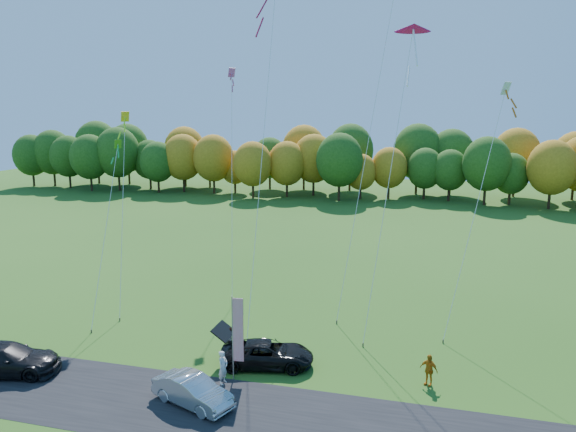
% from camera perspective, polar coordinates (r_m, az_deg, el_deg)
% --- Properties ---
extents(ground, '(160.00, 160.00, 0.00)m').
position_cam_1_polar(ground, '(29.68, -3.16, -15.61)').
color(ground, '#254F15').
extents(asphalt_strip, '(90.00, 6.00, 0.01)m').
position_cam_1_polar(asphalt_strip, '(26.38, -6.05, -19.32)').
color(asphalt_strip, black).
rests_on(asphalt_strip, ground).
extents(tree_line, '(116.00, 12.00, 10.00)m').
position_cam_1_polar(tree_line, '(81.67, 9.06, 1.59)').
color(tree_line, '#1E4711').
rests_on(tree_line, ground).
extents(black_suv, '(5.18, 3.19, 1.34)m').
position_cam_1_polar(black_suv, '(30.06, -2.13, -13.82)').
color(black_suv, black).
rests_on(black_suv, ground).
extents(silver_sedan, '(4.28, 2.74, 1.33)m').
position_cam_1_polar(silver_sedan, '(26.94, -9.66, -17.12)').
color(silver_sedan, '#B3B4B8').
rests_on(silver_sedan, ground).
extents(dark_truck_a, '(5.74, 3.41, 1.56)m').
position_cam_1_polar(dark_truck_a, '(32.55, -26.75, -12.84)').
color(dark_truck_a, black).
rests_on(dark_truck_a, ground).
extents(person_tailgate_a, '(0.51, 0.68, 1.68)m').
position_cam_1_polar(person_tailgate_a, '(28.45, -6.62, -15.03)').
color(person_tailgate_a, silver).
rests_on(person_tailgate_a, ground).
extents(person_tailgate_b, '(0.62, 0.79, 1.61)m').
position_cam_1_polar(person_tailgate_b, '(31.24, -5.80, -12.60)').
color(person_tailgate_b, gray).
rests_on(person_tailgate_b, ground).
extents(person_east, '(1.00, 0.73, 1.57)m').
position_cam_1_polar(person_east, '(28.99, 14.11, -14.91)').
color(person_east, '#BA6A11').
rests_on(person_east, ground).
extents(feather_flag, '(0.57, 0.14, 4.33)m').
position_cam_1_polar(feather_flag, '(28.01, -5.22, -11.36)').
color(feather_flag, '#999999').
rests_on(feather_flag, ground).
extents(kite_delta_blue, '(3.04, 12.11, 23.38)m').
position_cam_1_polar(kite_delta_blue, '(35.75, -2.49, 8.47)').
color(kite_delta_blue, '#4C3F33').
rests_on(kite_delta_blue, ground).
extents(kite_parafoil_orange, '(5.67, 11.77, 33.40)m').
position_cam_1_polar(kite_parafoil_orange, '(38.57, 9.65, 15.69)').
color(kite_parafoil_orange, '#4C3F33').
rests_on(kite_parafoil_orange, ground).
extents(kite_delta_red, '(2.84, 8.66, 19.42)m').
position_cam_1_polar(kite_delta_red, '(34.08, 10.43, 4.79)').
color(kite_delta_red, '#4C3F33').
rests_on(kite_delta_red, ground).
extents(kite_diamond_yellow, '(2.86, 6.25, 13.32)m').
position_cam_1_polar(kite_diamond_yellow, '(38.73, -16.47, 0.40)').
color(kite_diamond_yellow, '#4C3F33').
rests_on(kite_diamond_yellow, ground).
extents(kite_diamond_green, '(2.03, 6.97, 11.41)m').
position_cam_1_polar(kite_diamond_green, '(37.60, -18.05, -1.41)').
color(kite_diamond_green, '#4C3F33').
rests_on(kite_diamond_green, ground).
extents(kite_diamond_white, '(3.60, 6.07, 15.15)m').
position_cam_1_polar(kite_diamond_white, '(34.70, 18.52, 0.56)').
color(kite_diamond_white, '#4C3F33').
rests_on(kite_diamond_white, ground).
extents(kite_diamond_pink, '(2.88, 7.32, 16.47)m').
position_cam_1_polar(kite_diamond_pink, '(40.37, -5.72, 3.50)').
color(kite_diamond_pink, '#4C3F33').
rests_on(kite_diamond_pink, ground).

